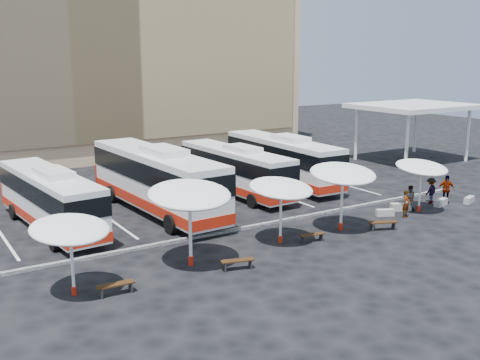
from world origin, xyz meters
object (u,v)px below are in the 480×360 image
sunshade_3 (343,174)px  wood_bench_0 (116,286)px  sunshade_1 (190,195)px  bus_1 (156,178)px  conc_bench_1 (401,207)px  bus_0 (50,197)px  conc_bench_2 (441,202)px  conc_bench_3 (469,200)px  passenger_3 (431,190)px  passenger_1 (410,198)px  sunshade_0 (70,229)px  wood_bench_1 (238,262)px  conc_bench_0 (385,213)px  bus_2 (235,169)px  bus_3 (282,159)px  wood_bench_3 (383,224)px  wood_bench_2 (312,236)px  sunshade_2 (281,188)px  passenger_0 (406,204)px  sunshade_4 (422,168)px  passenger_2 (446,189)px

sunshade_3 → wood_bench_0: size_ratio=2.81×
wood_bench_0 → sunshade_1: bearing=17.6°
bus_1 → conc_bench_1: size_ratio=10.40×
sunshade_3 → bus_0: bearing=146.9°
conc_bench_2 → bus_0: bearing=159.6°
conc_bench_3 → passenger_3: (-2.24, 1.34, 0.65)m
passenger_1 → sunshade_0: bearing=46.2°
sunshade_1 → wood_bench_1: (1.54, -1.62, -3.01)m
conc_bench_0 → passenger_3: bearing=6.7°
conc_bench_1 → passenger_1: 0.79m
bus_2 → bus_3: bearing=6.6°
bus_0 → wood_bench_3: bearing=-38.0°
conc_bench_1 → passenger_3: bearing=4.6°
wood_bench_3 → conc_bench_2: 7.22m
bus_1 → conc_bench_3: size_ratio=12.30×
wood_bench_2 → conc_bench_0: 6.94m
bus_3 → sunshade_3: bus_3 is taller
sunshade_2 → passenger_0: size_ratio=2.29×
passenger_3 → bus_1: bearing=-35.4°
wood_bench_2 → conc_bench_1: (8.51, 1.69, -0.08)m
wood_bench_1 → wood_bench_2: bearing=13.1°
bus_0 → sunshade_4: 22.02m
conc_bench_3 → passenger_3: bearing=149.1°
conc_bench_2 → passenger_1: (-2.61, 0.32, 0.58)m
bus_2 → sunshade_3: (0.61, -10.22, 1.40)m
wood_bench_1 → conc_bench_3: (19.17, 1.85, -0.15)m
bus_3 → sunshade_1: 17.64m
conc_bench_1 → wood_bench_3: bearing=-150.0°
bus_0 → sunshade_1: 10.12m
sunshade_1 → conc_bench_0: bearing=4.2°
sunshade_2 → conc_bench_3: (15.32, -0.12, -2.71)m
bus_3 → sunshade_3: (-3.98, -10.95, 1.26)m
passenger_1 → passenger_3: bearing=-126.5°
bus_2 → sunshade_3: 10.33m
bus_1 → sunshade_0: bearing=-132.3°
bus_0 → wood_bench_3: 18.58m
bus_2 → conc_bench_0: bus_2 is taller
bus_0 → bus_1: (6.43, 0.06, 0.34)m
wood_bench_0 → wood_bench_1: bearing=-3.3°
wood_bench_2 → conc_bench_0: bearing=11.4°
wood_bench_1 → sunshade_3: bearing=13.6°
conc_bench_0 → conc_bench_3: bearing=-6.4°
bus_1 → wood_bench_1: bus_1 is taller
sunshade_4 → conc_bench_1: bearing=138.0°
passenger_1 → passenger_0: bearing=75.8°
passenger_0 → passenger_3: passenger_3 is taller
wood_bench_1 → wood_bench_3: (9.96, 0.68, 0.02)m
wood_bench_1 → passenger_2: size_ratio=0.84×
conc_bench_1 → passenger_2: size_ratio=0.69×
conc_bench_3 → bus_2: bearing=138.9°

